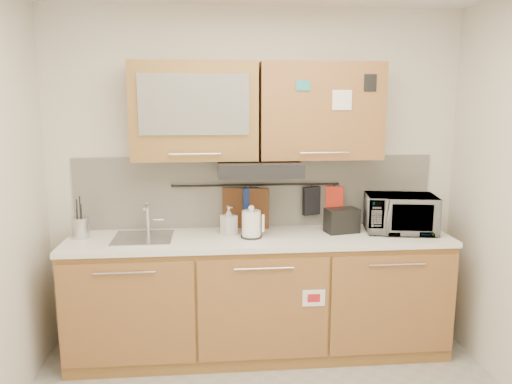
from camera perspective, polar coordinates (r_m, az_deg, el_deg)
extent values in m
plane|color=silver|center=(3.92, -0.04, 1.51)|extent=(3.20, 0.00, 3.20)
cube|color=olive|center=(3.87, 0.38, -11.88)|extent=(2.80, 0.60, 0.88)
cube|color=black|center=(4.03, 0.37, -17.02)|extent=(2.80, 0.54, 0.10)
cube|color=#A3733A|center=(3.60, -14.49, -13.46)|extent=(0.91, 0.02, 0.74)
cylinder|color=silver|center=(3.46, -14.79, -8.92)|extent=(0.41, 0.01, 0.01)
cube|color=#A3733A|center=(3.57, 0.88, -13.32)|extent=(0.91, 0.02, 0.74)
cylinder|color=silver|center=(3.43, 0.94, -8.75)|extent=(0.41, 0.01, 0.01)
cube|color=#A3733A|center=(3.78, 15.45, -12.34)|extent=(0.91, 0.02, 0.74)
cylinder|color=silver|center=(3.65, 15.82, -7.98)|extent=(0.41, 0.01, 0.01)
cube|color=white|center=(3.71, 0.40, -5.35)|extent=(2.82, 0.62, 0.04)
cube|color=silver|center=(3.93, -0.02, 0.05)|extent=(2.80, 0.02, 0.56)
cube|color=olive|center=(3.69, -7.01, 9.14)|extent=(0.90, 0.35, 0.70)
cube|color=silver|center=(3.50, -7.12, 9.90)|extent=(0.76, 0.02, 0.42)
cube|color=#A3733A|center=(3.78, 7.27, 9.16)|extent=(0.90, 0.35, 0.70)
cube|color=white|center=(3.63, 9.80, 10.31)|extent=(0.14, 0.00, 0.14)
cube|color=black|center=(3.66, 0.32, 2.77)|extent=(0.60, 0.46, 0.10)
cube|color=silver|center=(3.73, -12.78, -5.27)|extent=(0.42, 0.40, 0.03)
cylinder|color=silver|center=(3.85, -12.25, -2.84)|extent=(0.03, 0.03, 0.24)
cylinder|color=silver|center=(3.75, -12.46, -1.63)|extent=(0.02, 0.18, 0.02)
cylinder|color=black|center=(3.88, 0.03, 0.82)|extent=(1.30, 0.02, 0.02)
cylinder|color=silver|center=(3.85, -19.40, -3.88)|extent=(0.16, 0.16, 0.15)
cylinder|color=black|center=(3.85, -19.72, -2.88)|extent=(0.01, 0.01, 0.29)
cylinder|color=black|center=(3.82, -19.28, -3.19)|extent=(0.01, 0.01, 0.26)
cylinder|color=black|center=(3.85, -19.40, -2.70)|extent=(0.01, 0.01, 0.31)
cylinder|color=black|center=(3.82, -19.73, -3.43)|extent=(0.01, 0.01, 0.23)
cylinder|color=white|center=(3.64, -0.54, -3.69)|extent=(0.16, 0.16, 0.20)
sphere|color=white|center=(3.61, -0.54, -1.87)|extent=(0.05, 0.05, 0.05)
cube|color=white|center=(3.63, 0.82, -3.58)|extent=(0.02, 0.03, 0.13)
cylinder|color=black|center=(3.66, -0.54, -5.10)|extent=(0.15, 0.15, 0.01)
cube|color=black|center=(3.84, 9.79, -3.23)|extent=(0.27, 0.19, 0.18)
cube|color=black|center=(3.80, 9.24, -2.04)|extent=(0.09, 0.12, 0.01)
cube|color=black|center=(3.84, 10.41, -1.95)|extent=(0.09, 0.12, 0.01)
imported|color=#999999|center=(3.94, 16.16, -2.38)|extent=(0.57, 0.43, 0.28)
imported|color=#999999|center=(3.74, -3.13, -3.23)|extent=(0.13, 0.13, 0.21)
cube|color=brown|center=(3.91, -1.20, -2.76)|extent=(0.36, 0.10, 0.45)
cube|color=navy|center=(3.89, -0.62, -1.01)|extent=(0.13, 0.06, 0.20)
cube|color=black|center=(3.95, 6.35, -1.01)|extent=(0.15, 0.09, 0.22)
cube|color=red|center=(3.99, 8.95, -0.59)|extent=(0.14, 0.07, 0.17)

